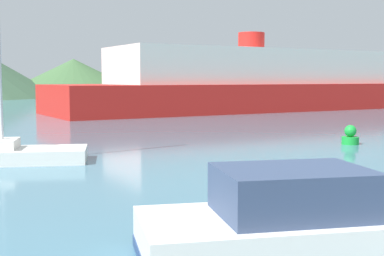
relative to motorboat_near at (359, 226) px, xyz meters
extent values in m
cube|color=white|center=(-0.76, 0.15, -0.09)|extent=(6.30, 3.40, 0.71)
cube|color=navy|center=(-0.76, 0.15, -0.35)|extent=(6.33, 3.42, 0.20)
cube|color=#334260|center=(-1.20, 0.24, 0.65)|extent=(2.76, 2.27, 0.78)
cube|color=red|center=(18.75, 37.16, 0.79)|extent=(38.68, 14.02, 2.46)
cube|color=silver|center=(18.75, 37.16, 3.60)|extent=(27.24, 11.28, 3.17)
cylinder|color=red|center=(18.75, 37.16, 5.99)|extent=(2.46, 2.46, 1.60)
cylinder|color=green|center=(9.81, 12.09, -0.27)|extent=(0.76, 0.76, 0.34)
sphere|color=green|center=(9.81, 12.09, 0.16)|extent=(0.53, 0.53, 0.53)
cone|color=#3D6038|center=(11.38, 86.30, 2.72)|extent=(25.89, 25.89, 6.34)
camera|label=1|loc=(-6.17, -7.14, 2.52)|focal=50.00mm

